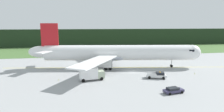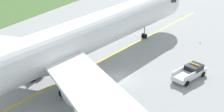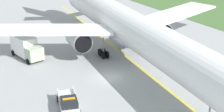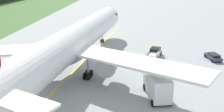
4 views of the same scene
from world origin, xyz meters
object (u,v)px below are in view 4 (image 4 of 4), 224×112
(airliner, at_px, (73,42))
(catering_truck, at_px, (157,85))
(ops_pickup_truck, at_px, (155,53))
(staff_car, at_px, (213,56))

(airliner, xyz_separation_m, catering_truck, (-9.49, -13.60, -3.31))
(ops_pickup_truck, distance_m, staff_car, 11.57)
(ops_pickup_truck, height_order, catering_truck, catering_truck)
(ops_pickup_truck, relative_size, catering_truck, 0.86)
(catering_truck, bearing_deg, airliner, 55.10)
(catering_truck, xyz_separation_m, staff_car, (17.38, -12.71, -1.12))
(ops_pickup_truck, relative_size, staff_car, 1.27)
(catering_truck, bearing_deg, staff_car, -36.17)
(airliner, xyz_separation_m, ops_pickup_truck, (8.95, -14.79, -4.22))
(staff_car, bearing_deg, airliner, 106.71)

